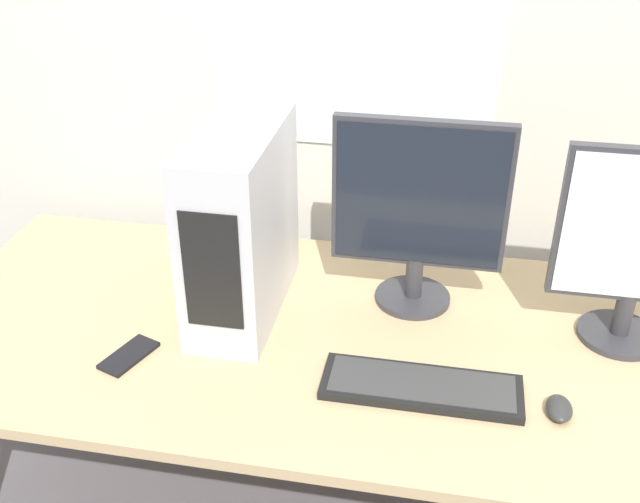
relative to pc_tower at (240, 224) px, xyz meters
name	(u,v)px	position (x,y,z in m)	size (l,w,h in m)	color
wall_back	(399,19)	(0.31, 0.51, 0.39)	(8.00, 0.07, 2.70)	beige
desk	(362,350)	(0.31, -0.08, -0.28)	(2.19, 0.90, 0.73)	tan
pc_tower	(240,224)	(0.00, 0.00, 0.00)	(0.19, 0.45, 0.47)	silver
monitor_main	(419,209)	(0.42, 0.11, 0.03)	(0.43, 0.19, 0.49)	#333338
keyboard	(421,387)	(0.47, -0.25, -0.23)	(0.44, 0.14, 0.02)	black
mouse	(559,408)	(0.76, -0.27, -0.22)	(0.05, 0.09, 0.03)	#2D2D2D
cell_phone	(129,355)	(-0.21, -0.26, -0.23)	(0.11, 0.16, 0.01)	black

